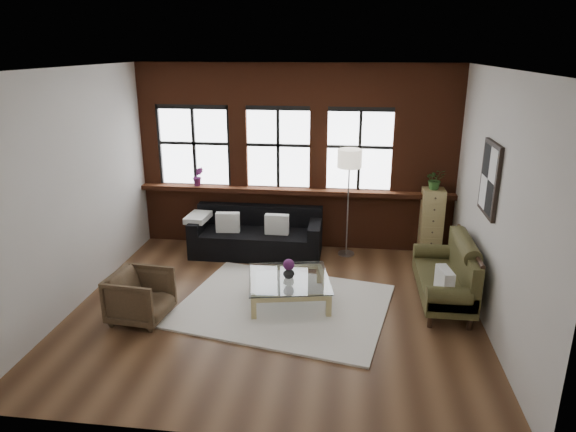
# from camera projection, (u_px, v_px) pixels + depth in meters

# --- Properties ---
(floor) EXTENTS (5.50, 5.50, 0.00)m
(floor) POSITION_uv_depth(u_px,v_px,m) (276.00, 308.00, 7.11)
(floor) COLOR #482C1A
(floor) RESTS_ON ground
(ceiling) EXTENTS (5.50, 5.50, 0.00)m
(ceiling) POSITION_uv_depth(u_px,v_px,m) (273.00, 68.00, 6.11)
(ceiling) COLOR white
(ceiling) RESTS_ON ground
(wall_back) EXTENTS (5.50, 0.00, 5.50)m
(wall_back) POSITION_uv_depth(u_px,v_px,m) (296.00, 158.00, 8.97)
(wall_back) COLOR beige
(wall_back) RESTS_ON ground
(wall_front) EXTENTS (5.50, 0.00, 5.50)m
(wall_front) POSITION_uv_depth(u_px,v_px,m) (230.00, 281.00, 4.26)
(wall_front) COLOR beige
(wall_front) RESTS_ON ground
(wall_left) EXTENTS (0.00, 5.00, 5.00)m
(wall_left) POSITION_uv_depth(u_px,v_px,m) (74.00, 190.00, 6.93)
(wall_left) COLOR beige
(wall_left) RESTS_ON ground
(wall_right) EXTENTS (0.00, 5.00, 5.00)m
(wall_right) POSITION_uv_depth(u_px,v_px,m) (496.00, 205.00, 6.29)
(wall_right) COLOR beige
(wall_right) RESTS_ON ground
(brick_backwall) EXTENTS (5.50, 0.12, 3.20)m
(brick_backwall) POSITION_uv_depth(u_px,v_px,m) (295.00, 158.00, 8.91)
(brick_backwall) COLOR #562614
(brick_backwall) RESTS_ON floor
(sill_ledge) EXTENTS (5.50, 0.30, 0.08)m
(sill_ledge) POSITION_uv_depth(u_px,v_px,m) (295.00, 191.00, 9.00)
(sill_ledge) COLOR #562614
(sill_ledge) RESTS_ON brick_backwall
(window_left) EXTENTS (1.38, 0.10, 1.50)m
(window_left) POSITION_uv_depth(u_px,v_px,m) (195.00, 147.00, 9.08)
(window_left) COLOR black
(window_left) RESTS_ON brick_backwall
(window_mid) EXTENTS (1.38, 0.10, 1.50)m
(window_mid) POSITION_uv_depth(u_px,v_px,m) (278.00, 149.00, 8.91)
(window_mid) COLOR black
(window_mid) RESTS_ON brick_backwall
(window_right) EXTENTS (1.38, 0.10, 1.50)m
(window_right) POSITION_uv_depth(u_px,v_px,m) (359.00, 151.00, 8.74)
(window_right) COLOR black
(window_right) RESTS_ON brick_backwall
(wall_poster) EXTENTS (0.05, 0.74, 0.94)m
(wall_poster) POSITION_uv_depth(u_px,v_px,m) (490.00, 179.00, 6.50)
(wall_poster) COLOR black
(wall_poster) RESTS_ON wall_right
(shag_rug) EXTENTS (3.16, 2.69, 0.03)m
(shag_rug) POSITION_uv_depth(u_px,v_px,m) (284.00, 305.00, 7.15)
(shag_rug) COLOR silver
(shag_rug) RESTS_ON floor
(dark_sofa) EXTENTS (2.22, 0.90, 0.80)m
(dark_sofa) POSITION_uv_depth(u_px,v_px,m) (257.00, 232.00, 8.85)
(dark_sofa) COLOR black
(dark_sofa) RESTS_ON floor
(pillow_a) EXTENTS (0.41, 0.17, 0.34)m
(pillow_a) POSITION_uv_depth(u_px,v_px,m) (228.00, 222.00, 8.75)
(pillow_a) COLOR silver
(pillow_a) RESTS_ON dark_sofa
(pillow_b) EXTENTS (0.40, 0.15, 0.34)m
(pillow_b) POSITION_uv_depth(u_px,v_px,m) (277.00, 224.00, 8.65)
(pillow_b) COLOR silver
(pillow_b) RESTS_ON dark_sofa
(vintage_settee) EXTENTS (0.75, 1.68, 0.90)m
(vintage_settee) POSITION_uv_depth(u_px,v_px,m) (443.00, 273.00, 7.13)
(vintage_settee) COLOR #3C391C
(vintage_settee) RESTS_ON floor
(pillow_settee) EXTENTS (0.20, 0.40, 0.34)m
(pillow_settee) POSITION_uv_depth(u_px,v_px,m) (444.00, 281.00, 6.62)
(pillow_settee) COLOR silver
(pillow_settee) RESTS_ON vintage_settee
(armchair) EXTENTS (0.79, 0.78, 0.66)m
(armchair) POSITION_uv_depth(u_px,v_px,m) (141.00, 296.00, 6.72)
(armchair) COLOR #443422
(armchair) RESTS_ON floor
(coffee_table) EXTENTS (1.31, 1.31, 0.37)m
(coffee_table) POSITION_uv_depth(u_px,v_px,m) (289.00, 290.00, 7.25)
(coffee_table) COLOR tan
(coffee_table) RESTS_ON shag_rug
(vase) EXTENTS (0.21, 0.21, 0.17)m
(vase) POSITION_uv_depth(u_px,v_px,m) (289.00, 272.00, 7.16)
(vase) COLOR #B2B2B2
(vase) RESTS_ON coffee_table
(flowers) EXTENTS (0.16, 0.16, 0.16)m
(flowers) POSITION_uv_depth(u_px,v_px,m) (289.00, 265.00, 7.13)
(flowers) COLOR #5B1F57
(flowers) RESTS_ON vase
(drawer_chest) EXTENTS (0.37, 0.37, 1.19)m
(drawer_chest) POSITION_uv_depth(u_px,v_px,m) (431.00, 223.00, 8.72)
(drawer_chest) COLOR tan
(drawer_chest) RESTS_ON floor
(potted_plant_top) EXTENTS (0.34, 0.31, 0.34)m
(potted_plant_top) POSITION_uv_depth(u_px,v_px,m) (435.00, 179.00, 8.48)
(potted_plant_top) COLOR #2D5923
(potted_plant_top) RESTS_ON drawer_chest
(floor_lamp) EXTENTS (0.40, 0.40, 2.00)m
(floor_lamp) POSITION_uv_depth(u_px,v_px,m) (348.00, 199.00, 8.63)
(floor_lamp) COLOR #A5A5A8
(floor_lamp) RESTS_ON floor
(sill_plant) EXTENTS (0.23, 0.20, 0.34)m
(sill_plant) POSITION_uv_depth(u_px,v_px,m) (198.00, 176.00, 9.11)
(sill_plant) COLOR #5B1F57
(sill_plant) RESTS_ON sill_ledge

